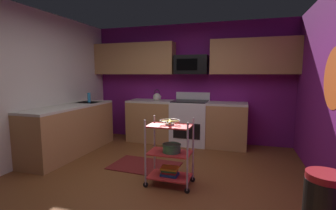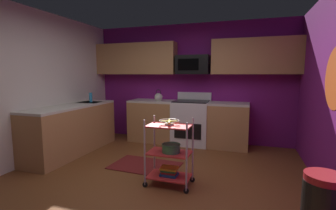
% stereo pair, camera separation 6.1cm
% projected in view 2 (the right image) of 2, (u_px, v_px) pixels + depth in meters
% --- Properties ---
extents(floor, '(4.40, 4.80, 0.04)m').
position_uv_depth(floor, '(149.00, 185.00, 3.37)').
color(floor, brown).
rests_on(floor, ground).
extents(wall_back, '(4.52, 0.06, 2.60)m').
position_uv_depth(wall_back, '(190.00, 83.00, 5.49)').
color(wall_back, '#751970').
rests_on(wall_back, ground).
extents(wall_left, '(0.06, 4.80, 2.60)m').
position_uv_depth(wall_left, '(19.00, 87.00, 3.90)').
color(wall_left, silver).
rests_on(wall_left, ground).
extents(wall_flower_decal, '(0.00, 0.75, 0.75)m').
position_uv_depth(wall_flower_decal, '(335.00, 78.00, 2.83)').
color(wall_flower_decal, '#E5591E').
extents(counter_run, '(3.48, 2.62, 0.92)m').
position_uv_depth(counter_run, '(139.00, 125.00, 5.00)').
color(counter_run, '#B27F4C').
rests_on(counter_run, ground).
extents(oven_range, '(0.76, 0.65, 1.10)m').
position_uv_depth(oven_range, '(191.00, 122.00, 5.25)').
color(oven_range, white).
rests_on(oven_range, ground).
extents(upper_cabinets, '(4.40, 0.33, 0.70)m').
position_uv_depth(upper_cabinets, '(188.00, 58.00, 5.24)').
color(upper_cabinets, '#B27F4C').
extents(microwave, '(0.70, 0.39, 0.40)m').
position_uv_depth(microwave, '(193.00, 65.00, 5.20)').
color(microwave, black).
extents(rolling_cart, '(0.64, 0.37, 0.91)m').
position_uv_depth(rolling_cart, '(169.00, 153.00, 3.28)').
color(rolling_cart, silver).
rests_on(rolling_cart, ground).
extents(fruit_bowl, '(0.27, 0.27, 0.07)m').
position_uv_depth(fruit_bowl, '(169.00, 122.00, 3.23)').
color(fruit_bowl, silver).
rests_on(fruit_bowl, rolling_cart).
extents(mixing_bowl_large, '(0.25, 0.25, 0.11)m').
position_uv_depth(mixing_bowl_large, '(171.00, 148.00, 3.27)').
color(mixing_bowl_large, '#387F4C').
rests_on(mixing_bowl_large, rolling_cart).
extents(book_stack, '(0.24, 0.18, 0.12)m').
position_uv_depth(book_stack, '(169.00, 171.00, 3.31)').
color(book_stack, '#1E4C8C').
rests_on(book_stack, rolling_cart).
extents(kettle, '(0.21, 0.18, 0.26)m').
position_uv_depth(kettle, '(159.00, 97.00, 5.42)').
color(kettle, beige).
rests_on(kettle, counter_run).
extents(dish_soap_bottle, '(0.06, 0.06, 0.20)m').
position_uv_depth(dish_soap_bottle, '(91.00, 97.00, 5.07)').
color(dish_soap_bottle, '#2D8CBF').
rests_on(dish_soap_bottle, counter_run).
extents(floor_rug, '(1.13, 0.75, 0.01)m').
position_uv_depth(floor_rug, '(145.00, 166.00, 4.02)').
color(floor_rug, maroon).
rests_on(floor_rug, ground).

